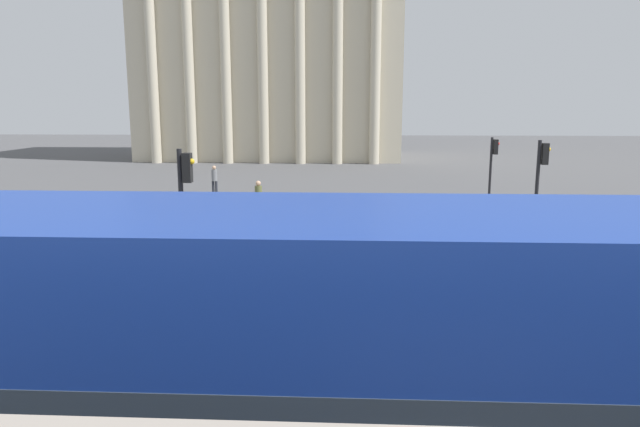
# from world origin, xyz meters

# --- Properties ---
(double_decker_bus) EXTENTS (10.35, 2.71, 3.96)m
(double_decker_bus) POSITION_xyz_m (-1.17, 3.10, 2.23)
(double_decker_bus) COLOR black
(double_decker_bus) RESTS_ON ground_plane
(plaza_building_left) EXTENTS (24.98, 14.84, 25.63)m
(plaza_building_left) POSITION_xyz_m (-8.67, 55.27, 12.80)
(plaza_building_left) COLOR beige
(plaza_building_left) RESTS_ON ground_plane
(traffic_light_near) EXTENTS (0.42, 0.24, 4.00)m
(traffic_light_near) POSITION_xyz_m (-5.09, 10.87, 2.60)
(traffic_light_near) COLOR black
(traffic_light_near) RESTS_ON ground_plane
(traffic_light_mid) EXTENTS (0.42, 0.24, 3.91)m
(traffic_light_mid) POSITION_xyz_m (5.15, 16.56, 2.55)
(traffic_light_mid) COLOR black
(traffic_light_mid) RESTS_ON ground_plane
(traffic_light_far) EXTENTS (0.42, 0.24, 3.57)m
(traffic_light_far) POSITION_xyz_m (5.66, 24.87, 2.34)
(traffic_light_far) COLOR black
(traffic_light_far) RESTS_ON ground_plane
(car_maroon) EXTENTS (4.20, 1.93, 1.35)m
(car_maroon) POSITION_xyz_m (7.25, 19.18, 0.70)
(car_maroon) COLOR black
(car_maroon) RESTS_ON ground_plane
(pedestrian_grey) EXTENTS (0.32, 0.32, 1.69)m
(pedestrian_grey) POSITION_xyz_m (-8.78, 29.48, 0.97)
(pedestrian_grey) COLOR #282B33
(pedestrian_grey) RESTS_ON ground_plane
(pedestrian_red) EXTENTS (0.32, 0.32, 1.78)m
(pedestrian_red) POSITION_xyz_m (-8.53, 15.35, 1.03)
(pedestrian_red) COLOR #282B33
(pedestrian_red) RESTS_ON ground_plane
(pedestrian_olive) EXTENTS (0.32, 0.32, 1.75)m
(pedestrian_olive) POSITION_xyz_m (-5.15, 22.45, 1.01)
(pedestrian_olive) COLOR #282B33
(pedestrian_olive) RESTS_ON ground_plane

